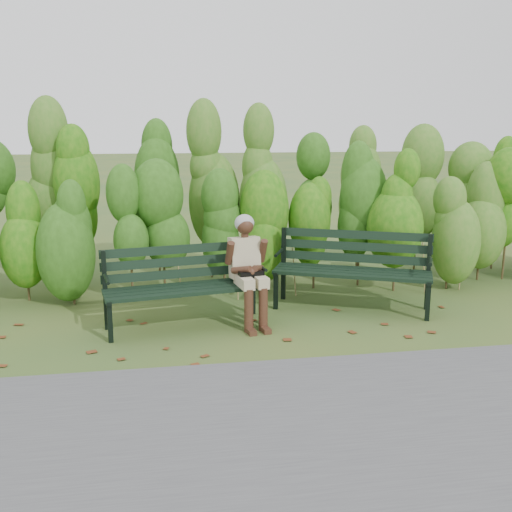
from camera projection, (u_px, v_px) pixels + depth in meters
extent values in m
plane|color=#345727|center=(261.00, 329.00, 6.64)|extent=(80.00, 80.00, 0.00)
cube|color=#474749|center=(312.00, 424.00, 4.52)|extent=(60.00, 2.50, 0.01)
cylinder|color=#47381E|center=(23.00, 275.00, 7.36)|extent=(0.03, 0.03, 0.80)
ellipsoid|color=#1C650E|center=(18.00, 224.00, 7.22)|extent=(0.64, 0.64, 1.44)
cylinder|color=#47381E|center=(74.00, 273.00, 7.46)|extent=(0.03, 0.03, 0.80)
ellipsoid|color=#1C650E|center=(71.00, 223.00, 7.32)|extent=(0.64, 0.64, 1.44)
cylinder|color=#47381E|center=(124.00, 271.00, 7.55)|extent=(0.03, 0.03, 0.80)
ellipsoid|color=#1C650E|center=(122.00, 221.00, 7.42)|extent=(0.64, 0.64, 1.44)
cylinder|color=#47381E|center=(173.00, 269.00, 7.65)|extent=(0.03, 0.03, 0.80)
ellipsoid|color=#1C650E|center=(172.00, 220.00, 7.51)|extent=(0.64, 0.64, 1.44)
cylinder|color=#47381E|center=(221.00, 267.00, 7.75)|extent=(0.03, 0.03, 0.80)
ellipsoid|color=#1C650E|center=(220.00, 219.00, 7.61)|extent=(0.64, 0.64, 1.44)
cylinder|color=#47381E|center=(267.00, 266.00, 7.85)|extent=(0.03, 0.03, 0.80)
ellipsoid|color=#1C650E|center=(267.00, 217.00, 7.71)|extent=(0.64, 0.64, 1.44)
cylinder|color=#47381E|center=(312.00, 264.00, 7.95)|extent=(0.03, 0.03, 0.80)
ellipsoid|color=#1C650E|center=(313.00, 216.00, 7.81)|extent=(0.64, 0.64, 1.44)
cylinder|color=#47381E|center=(356.00, 262.00, 8.05)|extent=(0.03, 0.03, 0.80)
ellipsoid|color=#1C650E|center=(358.00, 215.00, 7.91)|extent=(0.64, 0.64, 1.44)
cylinder|color=#47381E|center=(399.00, 260.00, 8.14)|extent=(0.03, 0.03, 0.80)
ellipsoid|color=#1C650E|center=(402.00, 214.00, 8.01)|extent=(0.64, 0.64, 1.44)
cylinder|color=#47381E|center=(441.00, 259.00, 8.24)|extent=(0.03, 0.03, 0.80)
ellipsoid|color=#1C650E|center=(445.00, 213.00, 8.10)|extent=(0.64, 0.64, 1.44)
cylinder|color=#47381E|center=(482.00, 257.00, 8.34)|extent=(0.03, 0.03, 0.80)
ellipsoid|color=#1C650E|center=(486.00, 212.00, 8.20)|extent=(0.64, 0.64, 1.44)
cylinder|color=#47381E|center=(42.00, 247.00, 8.30)|extent=(0.04, 0.04, 1.10)
ellipsoid|color=#2A5616|center=(37.00, 183.00, 8.11)|extent=(0.70, 0.70, 1.98)
cylinder|color=#47381E|center=(99.00, 245.00, 8.42)|extent=(0.04, 0.04, 1.10)
ellipsoid|color=#2A5616|center=(95.00, 182.00, 8.23)|extent=(0.70, 0.70, 1.98)
cylinder|color=#47381E|center=(154.00, 243.00, 8.55)|extent=(0.04, 0.04, 1.10)
ellipsoid|color=#2A5616|center=(152.00, 182.00, 8.35)|extent=(0.70, 0.70, 1.98)
cylinder|color=#47381E|center=(208.00, 242.00, 8.67)|extent=(0.04, 0.04, 1.10)
ellipsoid|color=#2A5616|center=(207.00, 181.00, 8.48)|extent=(0.70, 0.70, 1.98)
cylinder|color=#47381E|center=(260.00, 240.00, 8.79)|extent=(0.04, 0.04, 1.10)
ellipsoid|color=#2A5616|center=(260.00, 180.00, 8.60)|extent=(0.70, 0.70, 1.98)
cylinder|color=#47381E|center=(311.00, 238.00, 8.92)|extent=(0.04, 0.04, 1.10)
ellipsoid|color=#2A5616|center=(312.00, 179.00, 8.72)|extent=(0.70, 0.70, 1.98)
cylinder|color=#47381E|center=(360.00, 237.00, 9.04)|extent=(0.04, 0.04, 1.10)
ellipsoid|color=#2A5616|center=(362.00, 178.00, 8.85)|extent=(0.70, 0.70, 1.98)
cylinder|color=#47381E|center=(408.00, 235.00, 9.16)|extent=(0.04, 0.04, 1.10)
ellipsoid|color=#2A5616|center=(411.00, 178.00, 8.97)|extent=(0.70, 0.70, 1.98)
cylinder|color=#47381E|center=(455.00, 234.00, 9.29)|extent=(0.04, 0.04, 1.10)
ellipsoid|color=#2A5616|center=(459.00, 177.00, 9.09)|extent=(0.70, 0.70, 1.98)
cylinder|color=#47381E|center=(500.00, 232.00, 9.41)|extent=(0.04, 0.04, 1.10)
ellipsoid|color=#2A5616|center=(505.00, 176.00, 9.22)|extent=(0.70, 0.70, 1.98)
cube|color=brown|center=(196.00, 329.00, 6.60)|extent=(0.11, 0.11, 0.01)
cube|color=brown|center=(169.00, 309.00, 7.35)|extent=(0.10, 0.09, 0.01)
cube|color=brown|center=(93.00, 359.00, 5.77)|extent=(0.09, 0.07, 0.01)
cube|color=brown|center=(65.00, 333.00, 6.48)|extent=(0.11, 0.11, 0.01)
cube|color=brown|center=(302.00, 315.00, 7.12)|extent=(0.11, 0.10, 0.01)
cube|color=brown|center=(228.00, 333.00, 6.48)|extent=(0.08, 0.10, 0.01)
cube|color=brown|center=(18.00, 323.00, 6.83)|extent=(0.08, 0.10, 0.01)
cube|color=brown|center=(245.00, 356.00, 5.85)|extent=(0.11, 0.11, 0.01)
cube|color=brown|center=(89.00, 370.00, 5.53)|extent=(0.11, 0.11, 0.01)
cube|color=brown|center=(211.00, 321.00, 6.90)|extent=(0.11, 0.11, 0.01)
cube|color=brown|center=(329.00, 314.00, 7.13)|extent=(0.11, 0.11, 0.01)
cube|color=brown|center=(2.00, 365.00, 5.62)|extent=(0.11, 0.11, 0.01)
cube|color=brown|center=(462.00, 309.00, 7.33)|extent=(0.10, 0.11, 0.01)
cube|color=brown|center=(88.00, 332.00, 6.52)|extent=(0.11, 0.11, 0.01)
cube|color=brown|center=(326.00, 315.00, 7.11)|extent=(0.09, 0.10, 0.01)
cube|color=brown|center=(46.00, 314.00, 7.14)|extent=(0.11, 0.10, 0.01)
cube|color=brown|center=(96.00, 378.00, 5.35)|extent=(0.09, 0.07, 0.01)
cube|color=brown|center=(355.00, 335.00, 6.43)|extent=(0.11, 0.11, 0.01)
cube|color=brown|center=(233.00, 308.00, 7.36)|extent=(0.11, 0.11, 0.01)
cube|color=brown|center=(415.00, 335.00, 6.42)|extent=(0.09, 0.10, 0.01)
cube|color=black|center=(190.00, 293.00, 6.41)|extent=(1.77, 0.40, 0.04)
cube|color=black|center=(187.00, 290.00, 6.52)|extent=(1.77, 0.40, 0.04)
cube|color=black|center=(185.00, 288.00, 6.64)|extent=(1.77, 0.40, 0.04)
cube|color=black|center=(183.00, 285.00, 6.75)|extent=(1.77, 0.40, 0.04)
cube|color=black|center=(181.00, 274.00, 6.81)|extent=(1.77, 0.35, 0.10)
cube|color=black|center=(180.00, 261.00, 6.80)|extent=(1.77, 0.35, 0.10)
cube|color=black|center=(180.00, 249.00, 6.78)|extent=(1.77, 0.35, 0.10)
cube|color=black|center=(110.00, 322.00, 6.18)|extent=(0.06, 0.06, 0.45)
cube|color=black|center=(105.00, 290.00, 6.52)|extent=(0.06, 0.06, 0.89)
cube|color=black|center=(107.00, 298.00, 6.32)|extent=(0.13, 0.50, 0.04)
cylinder|color=black|center=(106.00, 279.00, 6.22)|extent=(0.10, 0.37, 0.04)
cube|color=black|center=(265.00, 306.00, 6.71)|extent=(0.06, 0.06, 0.45)
cube|color=black|center=(253.00, 278.00, 7.06)|extent=(0.06, 0.06, 0.89)
cube|color=black|center=(259.00, 284.00, 6.85)|extent=(0.13, 0.50, 0.04)
cylinder|color=black|center=(261.00, 267.00, 6.76)|extent=(0.10, 0.37, 0.04)
cube|color=black|center=(350.00, 276.00, 7.04)|extent=(1.76, 0.86, 0.04)
cube|color=black|center=(351.00, 274.00, 7.16)|extent=(1.76, 0.86, 0.04)
cube|color=black|center=(352.00, 271.00, 7.28)|extent=(1.76, 0.86, 0.04)
cube|color=black|center=(353.00, 269.00, 7.40)|extent=(1.76, 0.86, 0.04)
cube|color=black|center=(355.00, 258.00, 7.47)|extent=(1.74, 0.81, 0.11)
cube|color=black|center=(355.00, 246.00, 7.45)|extent=(1.74, 0.81, 0.11)
cube|color=black|center=(356.00, 235.00, 7.44)|extent=(1.74, 0.81, 0.11)
cube|color=black|center=(276.00, 291.00, 7.29)|extent=(0.07, 0.07, 0.47)
cube|color=black|center=(284.00, 264.00, 7.66)|extent=(0.07, 0.07, 0.94)
cube|color=black|center=(280.00, 270.00, 7.44)|extent=(0.26, 0.50, 0.04)
cylinder|color=black|center=(279.00, 253.00, 7.34)|extent=(0.19, 0.37, 0.04)
cube|color=black|center=(428.00, 301.00, 6.86)|extent=(0.07, 0.07, 0.47)
cube|color=black|center=(428.00, 272.00, 7.23)|extent=(0.07, 0.07, 0.94)
cube|color=black|center=(429.00, 279.00, 7.01)|extent=(0.26, 0.50, 0.04)
cylinder|color=black|center=(430.00, 261.00, 6.91)|extent=(0.19, 0.37, 0.04)
cube|color=tan|center=(244.00, 281.00, 6.58)|extent=(0.19, 0.40, 0.12)
cube|color=tan|center=(258.00, 280.00, 6.63)|extent=(0.19, 0.40, 0.12)
cylinder|color=#412517|center=(249.00, 310.00, 6.49)|extent=(0.12, 0.12, 0.48)
cylinder|color=#412517|center=(263.00, 309.00, 6.54)|extent=(0.12, 0.12, 0.48)
cube|color=#412517|center=(251.00, 331.00, 6.47)|extent=(0.11, 0.20, 0.06)
cube|color=#412517|center=(265.00, 330.00, 6.52)|extent=(0.11, 0.20, 0.06)
cube|color=tan|center=(244.00, 257.00, 6.79)|extent=(0.37, 0.28, 0.48)
cylinder|color=#412517|center=(245.00, 236.00, 6.71)|extent=(0.08, 0.08, 0.09)
sphere|color=#412517|center=(245.00, 226.00, 6.68)|extent=(0.19, 0.19, 0.19)
ellipsoid|color=gray|center=(244.00, 223.00, 6.70)|extent=(0.22, 0.21, 0.20)
cylinder|color=#412517|center=(230.00, 253.00, 6.64)|extent=(0.11, 0.20, 0.29)
cylinder|color=#412517|center=(263.00, 251.00, 6.76)|extent=(0.11, 0.20, 0.29)
cylinder|color=#412517|center=(241.00, 270.00, 6.59)|extent=(0.23, 0.22, 0.12)
cylinder|color=#412517|center=(258.00, 268.00, 6.66)|extent=(0.18, 0.26, 0.12)
sphere|color=#412517|center=(251.00, 272.00, 6.58)|extent=(0.10, 0.10, 0.10)
cube|color=black|center=(251.00, 277.00, 6.60)|extent=(0.29, 0.15, 0.15)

